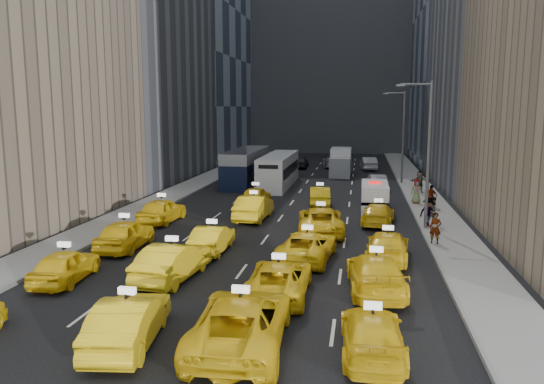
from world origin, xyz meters
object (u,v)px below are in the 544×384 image
(taxi_1, at_px, (128,321))
(pedestrian_0, at_px, (435,228))
(taxi_2, at_px, (241,321))
(nypd_van, at_px, (374,197))
(taxi_3, at_px, (372,333))
(box_truck, at_px, (341,162))
(double_decker, at_px, (246,167))
(city_bus, at_px, (279,170))

(taxi_1, bearing_deg, pedestrian_0, -136.33)
(taxi_2, bearing_deg, nypd_van, -104.00)
(taxi_3, relative_size, pedestrian_0, 2.70)
(nypd_van, xyz_separation_m, pedestrian_0, (3.02, -9.96, 0.05))
(nypd_van, xyz_separation_m, box_truck, (-3.23, 19.84, 0.49))
(taxi_2, xyz_separation_m, pedestrian_0, (7.65, 13.68, 0.17))
(nypd_van, distance_m, double_decker, 16.80)
(taxi_3, bearing_deg, nypd_van, -94.02)
(box_truck, bearing_deg, taxi_2, -96.54)
(taxi_1, bearing_deg, double_decker, -91.62)
(double_decker, xyz_separation_m, box_truck, (8.90, 8.23, -0.20))
(taxi_3, bearing_deg, double_decker, -74.39)
(taxi_1, relative_size, box_truck, 0.72)
(taxi_3, height_order, pedestrian_0, pedestrian_0)
(taxi_1, relative_size, nypd_van, 0.94)
(double_decker, relative_size, city_bus, 0.99)
(taxi_2, distance_m, taxi_3, 4.05)
(double_decker, bearing_deg, nypd_van, -36.02)
(double_decker, bearing_deg, city_bus, -7.19)
(taxi_2, distance_m, box_truck, 43.51)
(taxi_1, xyz_separation_m, double_decker, (-3.94, 35.70, 0.86))
(double_decker, xyz_separation_m, city_bus, (3.36, -0.90, -0.15))
(taxi_2, bearing_deg, box_truck, -94.76)
(nypd_van, height_order, pedestrian_0, nypd_van)
(taxi_2, bearing_deg, taxi_1, 4.28)
(taxi_2, distance_m, city_bus, 34.61)
(nypd_van, xyz_separation_m, city_bus, (-8.76, 10.72, 0.53))
(double_decker, bearing_deg, taxi_1, -75.94)
(taxi_1, height_order, box_truck, box_truck)
(double_decker, height_order, box_truck, double_decker)
(taxi_3, distance_m, pedestrian_0, 14.01)
(city_bus, xyz_separation_m, box_truck, (5.54, 9.12, -0.04))
(taxi_1, distance_m, taxi_2, 3.57)
(city_bus, distance_m, pedestrian_0, 23.80)
(city_bus, relative_size, box_truck, 1.78)
(taxi_1, xyz_separation_m, city_bus, (-0.58, 34.80, 0.70))
(box_truck, relative_size, pedestrian_0, 3.88)
(taxi_3, distance_m, box_truck, 43.42)
(taxi_1, xyz_separation_m, taxi_2, (3.54, 0.45, 0.05))
(taxi_1, bearing_deg, city_bus, -96.96)
(box_truck, bearing_deg, pedestrian_0, -82.85)
(taxi_1, xyz_separation_m, pedestrian_0, (11.20, 14.12, 0.22))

